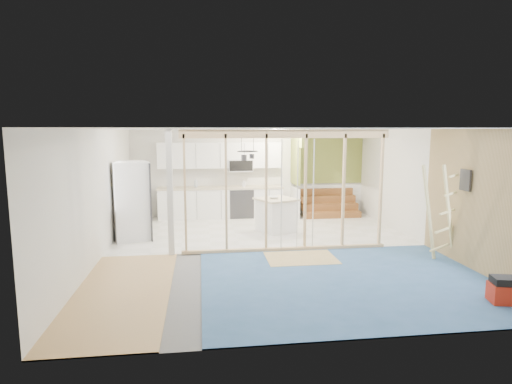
{
  "coord_description": "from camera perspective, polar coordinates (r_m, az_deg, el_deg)",
  "views": [
    {
      "loc": [
        -1.48,
        -8.75,
        2.57
      ],
      "look_at": [
        -0.26,
        0.6,
        1.21
      ],
      "focal_mm": 30.0,
      "sensor_mm": 36.0,
      "label": 1
    }
  ],
  "objects": [
    {
      "name": "ladder",
      "position": [
        9.15,
        23.49,
        -2.51
      ],
      "size": [
        1.02,
        0.15,
        1.9
      ],
      "rotation": [
        0.0,
        0.0,
        0.24
      ],
      "color": "#E5D78C",
      "rests_on": "room"
    },
    {
      "name": "upper_cabinets",
      "position": [
        12.61,
        -4.55,
        4.78
      ],
      "size": [
        3.6,
        0.41,
        0.85
      ],
      "color": "white",
      "rests_on": "room"
    },
    {
      "name": "floor_overlays",
      "position": [
        9.31,
        2.47,
        -7.75
      ],
      "size": [
        7.0,
        8.0,
        0.03
      ],
      "color": "white",
      "rests_on": "room"
    },
    {
      "name": "pot_rack",
      "position": [
        10.72,
        -1.16,
        5.15
      ],
      "size": [
        0.52,
        0.52,
        0.72
      ],
      "color": "black",
      "rests_on": "room"
    },
    {
      "name": "soap_bottle_b",
      "position": [
        12.56,
        -1.61,
        1.18
      ],
      "size": [
        0.12,
        0.12,
        0.2
      ],
      "primitive_type": "imported",
      "rotation": [
        0.0,
        0.0,
        -0.42
      ],
      "color": "silver",
      "rests_on": "base_cabinets"
    },
    {
      "name": "base_cabinets",
      "position": [
        12.29,
        -7.95,
        -1.71
      ],
      "size": [
        4.45,
        2.24,
        0.93
      ],
      "color": "white",
      "rests_on": "room"
    },
    {
      "name": "sheathing_panel",
      "position": [
        8.48,
        28.5,
        -1.4
      ],
      "size": [
        0.02,
        4.0,
        2.6
      ],
      "primitive_type": "cube",
      "color": "tan",
      "rests_on": "room"
    },
    {
      "name": "green_partition",
      "position": [
        13.0,
        8.33,
        0.95
      ],
      "size": [
        2.25,
        1.51,
        2.6
      ],
      "color": "olive",
      "rests_on": "room"
    },
    {
      "name": "stud_frame",
      "position": [
        8.9,
        0.76,
        1.8
      ],
      "size": [
        4.66,
        0.14,
        2.6
      ],
      "color": "#D5AF82",
      "rests_on": "room"
    },
    {
      "name": "soap_bottle_a",
      "position": [
        12.53,
        -8.02,
        1.24
      ],
      "size": [
        0.12,
        0.12,
        0.27
      ],
      "primitive_type": "imported",
      "rotation": [
        0.0,
        0.0,
        -0.15
      ],
      "color": "#AFB7C3",
      "rests_on": "base_cabinets"
    },
    {
      "name": "electrical_panel",
      "position": [
        8.89,
        26.14,
        1.44
      ],
      "size": [
        0.04,
        0.3,
        0.4
      ],
      "primitive_type": "cube",
      "color": "#35353A",
      "rests_on": "room"
    },
    {
      "name": "bowl",
      "position": [
        10.8,
        2.37,
        -0.74
      ],
      "size": [
        0.24,
        0.24,
        0.06
      ],
      "primitive_type": "imported",
      "rotation": [
        0.0,
        0.0,
        0.04
      ],
      "color": "white",
      "rests_on": "island"
    },
    {
      "name": "toolbox",
      "position": [
        7.52,
        30.31,
        -11.33
      ],
      "size": [
        0.5,
        0.42,
        0.41
      ],
      "rotation": [
        0.0,
        0.0,
        -0.23
      ],
      "color": "#A8200F",
      "rests_on": "room"
    },
    {
      "name": "island",
      "position": [
        10.92,
        2.71,
        -3.1
      ],
      "size": [
        1.17,
        1.17,
        0.86
      ],
      "rotation": [
        0.0,
        0.0,
        0.43
      ],
      "color": "white",
      "rests_on": "room"
    },
    {
      "name": "room",
      "position": [
        8.97,
        2.13,
        0.07
      ],
      "size": [
        7.01,
        8.01,
        2.61
      ],
      "color": "slate",
      "rests_on": "ground"
    },
    {
      "name": "ceiling_light",
      "position": [
        12.1,
        6.38,
        8.02
      ],
      "size": [
        0.32,
        0.32,
        0.08
      ],
      "primitive_type": "cylinder",
      "color": "#FFEABF",
      "rests_on": "room"
    },
    {
      "name": "fridge",
      "position": [
        10.43,
        -16.3,
        -1.18
      ],
      "size": [
        1.02,
        0.98,
        1.85
      ],
      "rotation": [
        0.0,
        0.0,
        0.32
      ],
      "color": "white",
      "rests_on": "room"
    }
  ]
}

